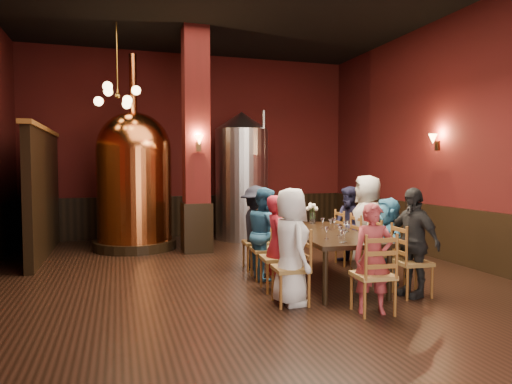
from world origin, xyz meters
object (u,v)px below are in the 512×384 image
object	(u,v)px
person_0	(291,246)
person_1	(277,243)
steel_vessel	(242,176)
person_2	(266,233)
copper_kettle	(134,179)
rose_vase	(313,210)
dining_table	(325,236)

from	to	relation	value
person_0	person_1	xyz separation A→B (m)	(0.05, 0.67, -0.07)
person_1	steel_vessel	xyz separation A→B (m)	(0.72, 4.51, 0.84)
person_1	person_2	distance (m)	0.66
person_2	copper_kettle	bearing A→B (deg)	32.70
person_1	copper_kettle	size ratio (longest dim) A/B	0.33
rose_vase	steel_vessel	bearing A→B (deg)	96.71
steel_vessel	person_2	bearing A→B (deg)	-99.81
person_0	steel_vessel	world-z (taller)	steel_vessel
dining_table	copper_kettle	xyz separation A→B (m)	(-2.65, 3.63, 0.79)
person_0	person_1	distance (m)	0.67
person_2	steel_vessel	size ratio (longest dim) A/B	0.47
person_1	person_2	bearing A→B (deg)	3.38
copper_kettle	steel_vessel	world-z (taller)	copper_kettle
person_1	person_0	bearing A→B (deg)	-176.62
dining_table	person_2	xyz separation A→B (m)	(-0.82, 0.39, 0.02)
copper_kettle	rose_vase	size ratio (longest dim) A/B	11.21
person_1	copper_kettle	distance (m)	4.36
copper_kettle	person_2	bearing A→B (deg)	-60.51
dining_table	copper_kettle	bearing A→B (deg)	130.55
dining_table	person_1	distance (m)	0.91
dining_table	person_1	xyz separation A→B (m)	(-0.87, -0.26, -0.02)
dining_table	person_0	world-z (taller)	person_0
person_1	rose_vase	size ratio (longest dim) A/B	3.70
person_1	rose_vase	distance (m)	1.70
person_2	steel_vessel	bearing A→B (deg)	-6.59
person_0	person_2	size ratio (longest dim) A/B	1.04
dining_table	steel_vessel	xyz separation A→B (m)	(-0.16, 4.25, 0.82)
dining_table	steel_vessel	bearing A→B (deg)	96.50
person_2	rose_vase	bearing A→B (deg)	-57.43
person_0	person_2	bearing A→B (deg)	-5.53
person_2	copper_kettle	xyz separation A→B (m)	(-1.83, 3.24, 0.77)
steel_vessel	rose_vase	xyz separation A→B (m)	(0.38, -3.26, -0.52)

